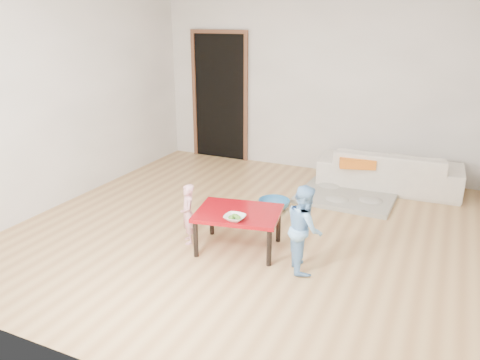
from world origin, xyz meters
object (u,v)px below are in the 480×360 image
Objects in this scene: child_pink at (188,214)px; red_table at (238,230)px; child_blue at (304,228)px; basin at (274,205)px; sofa at (389,169)px; bowl at (235,218)px.

red_table is at bearing 60.31° from child_pink.
child_blue is 2.14× the size of basin.
sofa is 2.92× the size of child_pink.
child_pink is 1.37m from basin.
sofa reaches higher than bowl.
sofa reaches higher than red_table.
child_pink reaches higher than sofa.
child_blue is at bearing 50.76° from child_pink.
child_blue reaches higher than child_pink.
child_blue reaches higher than sofa.
child_pink reaches higher than basin.
red_table is 2.14× the size of basin.
sofa is 3.14m from child_pink.
basin is (-1.19, -1.39, -0.22)m from sofa.
child_blue is (1.28, -0.02, 0.10)m from child_pink.
child_blue is at bearing -58.44° from basin.
child_blue is (-0.42, -2.65, 0.14)m from sofa.
bowl is 0.31× the size of child_pink.
bowl is (-1.09, -2.77, 0.17)m from sofa.
red_table is 1.30× the size of child_pink.
child_pink is at bearing 60.93° from child_blue.
bowl is at bearing -74.39° from red_table.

